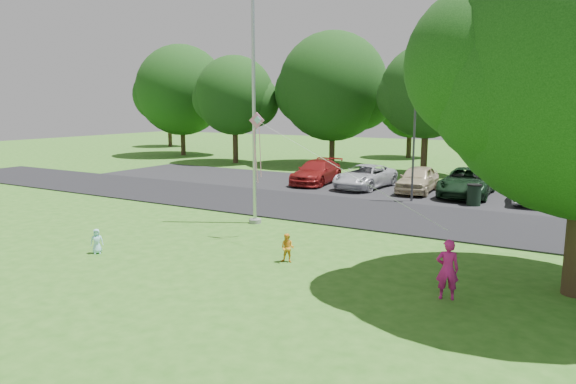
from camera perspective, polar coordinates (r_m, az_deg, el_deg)
The scene contains 13 objects.
ground at distance 15.03m, azimuth -3.12°, elevation -8.69°, with size 120.00×120.00×0.00m, color #2E681B.
park_road at distance 22.83m, azimuth 9.32°, elevation -2.36°, with size 60.00×6.00×0.06m, color black.
parking_strip at distance 28.91m, azimuth 13.91°, elevation -0.01°, with size 42.00×7.00×0.06m, color black.
flagpole at distance 20.38m, azimuth -3.80°, elevation 8.04°, with size 0.50×0.50×10.00m.
street_lamp at distance 25.64m, azimuth 14.31°, elevation 5.93°, with size 1.47×0.55×5.33m.
trash_can at distance 25.64m, azimuth 19.96°, elevation -0.36°, with size 0.67×0.67×1.06m.
tree_row at distance 36.71m, azimuth 20.59°, elevation 10.56°, with size 64.35×11.94×10.88m.
horizon_trees at distance 45.96m, azimuth 25.61°, elevation 8.16°, with size 77.46×7.20×7.02m.
parked_cars at distance 28.73m, azimuth 13.67°, elevation 1.43°, with size 13.93×5.29×1.47m.
woman at distance 13.26m, azimuth 17.29°, elevation -8.21°, with size 0.55×0.36×1.51m, color #CD1B7F.
child_yellow at distance 15.62m, azimuth -0.05°, elevation -6.25°, with size 0.43×0.34×0.89m, color #F8A327.
child_blue at distance 17.65m, azimuth -20.48°, elevation -5.15°, with size 0.39×0.26×0.81m, color #A6EEFF.
kite at distance 17.79m, azimuth -3.00°, elevation 6.31°, with size 7.55×2.86×2.77m.
Camera 1 is at (7.83, -11.93, 4.71)m, focal length 32.00 mm.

